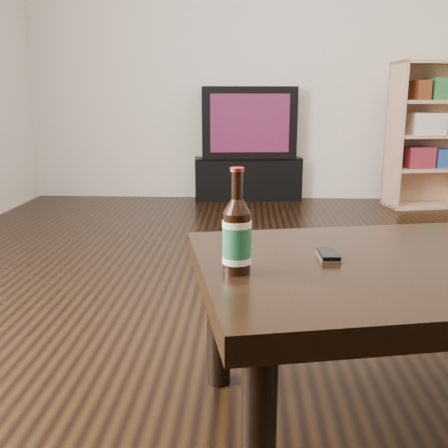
{
  "coord_description": "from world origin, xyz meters",
  "views": [
    {
      "loc": [
        -0.6,
        -1.63,
        0.87
      ],
      "look_at": [
        -0.66,
        -0.45,
        0.59
      ],
      "focal_mm": 42.0,
      "sensor_mm": 36.0,
      "label": 1
    }
  ],
  "objects_px": {
    "tv_stand": "(247,177)",
    "beer_bottle": "(237,237)",
    "bookshelf": "(427,133)",
    "tv": "(247,122)",
    "phone": "(328,255)",
    "coffee_table": "(439,281)"
  },
  "relations": [
    {
      "from": "phone",
      "to": "tv_stand",
      "type": "bearing_deg",
      "value": 91.48
    },
    {
      "from": "tv_stand",
      "to": "bookshelf",
      "type": "distance_m",
      "value": 1.54
    },
    {
      "from": "beer_bottle",
      "to": "tv",
      "type": "bearing_deg",
      "value": 89.81
    },
    {
      "from": "bookshelf",
      "to": "beer_bottle",
      "type": "relative_size",
      "value": 4.61
    },
    {
      "from": "tv",
      "to": "coffee_table",
      "type": "relative_size",
      "value": 0.61
    },
    {
      "from": "tv_stand",
      "to": "beer_bottle",
      "type": "xyz_separation_m",
      "value": [
        -0.01,
        -3.47,
        0.37
      ]
    },
    {
      "from": "tv",
      "to": "coffee_table",
      "type": "distance_m",
      "value": 3.38
    },
    {
      "from": "tv",
      "to": "phone",
      "type": "height_order",
      "value": "tv"
    },
    {
      "from": "tv",
      "to": "phone",
      "type": "distance_m",
      "value": 3.36
    },
    {
      "from": "bookshelf",
      "to": "coffee_table",
      "type": "relative_size",
      "value": 0.84
    },
    {
      "from": "coffee_table",
      "to": "beer_bottle",
      "type": "height_order",
      "value": "beer_bottle"
    },
    {
      "from": "bookshelf",
      "to": "phone",
      "type": "xyz_separation_m",
      "value": [
        -1.22,
        -3.02,
        -0.12
      ]
    },
    {
      "from": "coffee_table",
      "to": "beer_bottle",
      "type": "relative_size",
      "value": 5.49
    },
    {
      "from": "tv",
      "to": "beer_bottle",
      "type": "height_order",
      "value": "tv"
    },
    {
      "from": "tv_stand",
      "to": "tv",
      "type": "height_order",
      "value": "tv"
    },
    {
      "from": "tv",
      "to": "bookshelf",
      "type": "bearing_deg",
      "value": -18.05
    },
    {
      "from": "tv",
      "to": "phone",
      "type": "xyz_separation_m",
      "value": [
        0.22,
        -3.35,
        -0.19
      ]
    },
    {
      "from": "bookshelf",
      "to": "phone",
      "type": "distance_m",
      "value": 3.26
    },
    {
      "from": "coffee_table",
      "to": "beer_bottle",
      "type": "distance_m",
      "value": 0.56
    },
    {
      "from": "coffee_table",
      "to": "bookshelf",
      "type": "bearing_deg",
      "value": 72.82
    },
    {
      "from": "coffee_table",
      "to": "phone",
      "type": "relative_size",
      "value": 14.08
    },
    {
      "from": "bookshelf",
      "to": "beer_bottle",
      "type": "xyz_separation_m",
      "value": [
        -1.46,
        -3.14,
        -0.04
      ]
    }
  ]
}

